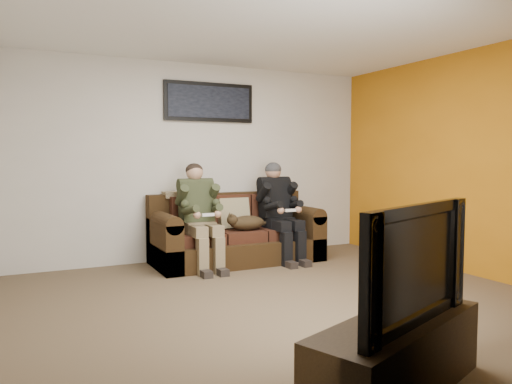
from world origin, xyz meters
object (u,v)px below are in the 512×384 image
person_left (199,210)px  cat (246,222)px  television (399,262)px  sofa (235,236)px  framed_poster (209,102)px  tv_stand (397,356)px  person_right (279,205)px

person_left → cat: (0.61, -0.04, -0.19)m
cat → television: 3.63m
cat → sofa: bearing=104.5°
framed_poster → tv_stand: size_ratio=0.92×
television → person_right: bearing=50.5°
person_left → television: size_ratio=1.09×
sofa → television: bearing=-99.5°
sofa → person_left: person_left is taller
sofa → framed_poster: 1.82m
person_left → framed_poster: (0.36, 0.57, 1.38)m
sofa → person_left: (-0.56, -0.18, 0.39)m
person_left → person_right: (1.11, 0.00, 0.00)m
person_right → television: size_ratio=1.10×
cat → person_left: bearing=176.5°
person_right → sofa: bearing=162.0°
person_left → framed_poster: framed_poster is taller
person_left → television: 3.60m
framed_poster → tv_stand: 4.59m
cat → television: bearing=-100.9°
cat → framed_poster: size_ratio=0.53×
person_left → person_right: person_right is taller
cat → tv_stand: cat is taller
person_left → tv_stand: bearing=-91.2°
tv_stand → person_left: bearing=67.5°
tv_stand → person_right: bearing=50.5°
sofa → television: 3.85m
person_left → television: person_left is taller
sofa → person_right: person_right is taller
sofa → cat: bearing=-75.5°
person_right → framed_poster: bearing=143.0°
sofa → tv_stand: bearing=-99.5°
tv_stand → television: bearing=95.3°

